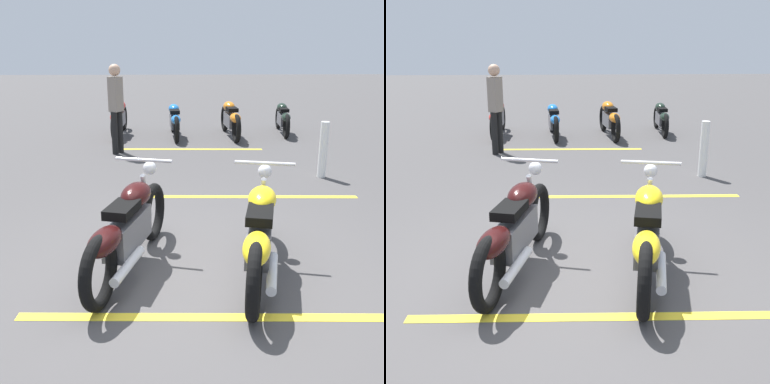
# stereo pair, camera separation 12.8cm
# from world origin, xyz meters

# --- Properties ---
(ground_plane) EXTENTS (60.00, 60.00, 0.00)m
(ground_plane) POSITION_xyz_m (0.00, 0.00, 0.00)
(ground_plane) COLOR #474444
(motorcycle_bright_foreground) EXTENTS (2.20, 0.72, 1.04)m
(motorcycle_bright_foreground) POSITION_xyz_m (-0.01, -0.63, 0.46)
(motorcycle_bright_foreground) COLOR black
(motorcycle_bright_foreground) RESTS_ON ground
(motorcycle_dark_foreground) EXTENTS (2.19, 0.77, 1.04)m
(motorcycle_dark_foreground) POSITION_xyz_m (0.17, 0.65, 0.46)
(motorcycle_dark_foreground) COLOR black
(motorcycle_dark_foreground) RESTS_ON ground
(motorcycle_row_far_left) EXTENTS (1.95, 0.31, 0.73)m
(motorcycle_row_far_left) POSITION_xyz_m (7.56, -2.47, 0.40)
(motorcycle_row_far_left) COLOR black
(motorcycle_row_far_left) RESTS_ON ground
(motorcycle_row_left) EXTENTS (2.19, 0.36, 0.82)m
(motorcycle_row_left) POSITION_xyz_m (7.16, -1.13, 0.45)
(motorcycle_row_left) COLOR black
(motorcycle_row_left) RESTS_ON ground
(motorcycle_row_center) EXTENTS (2.04, 0.32, 0.77)m
(motorcycle_row_center) POSITION_xyz_m (7.16, 0.23, 0.42)
(motorcycle_row_center) COLOR black
(motorcycle_row_center) RESTS_ON ground
(motorcycle_row_right) EXTENTS (2.17, 0.29, 0.82)m
(motorcycle_row_right) POSITION_xyz_m (7.42, 1.58, 0.45)
(motorcycle_row_right) COLOR black
(motorcycle_row_right) RESTS_ON ground
(bystander_near_row) EXTENTS (0.32, 0.30, 1.80)m
(bystander_near_row) POSITION_xyz_m (5.51, 1.39, 1.00)
(bystander_near_row) COLOR black
(bystander_near_row) RESTS_ON ground
(bollard_post) EXTENTS (0.14, 0.14, 0.95)m
(bollard_post) POSITION_xyz_m (3.57, -2.30, 0.48)
(bollard_post) COLOR white
(bollard_post) RESTS_ON ground
(parking_stripe_near) EXTENTS (0.23, 3.20, 0.01)m
(parking_stripe_near) POSITION_xyz_m (-0.72, -0.08, 0.00)
(parking_stripe_near) COLOR yellow
(parking_stripe_near) RESTS_ON ground
(parking_stripe_mid) EXTENTS (0.23, 3.20, 0.01)m
(parking_stripe_mid) POSITION_xyz_m (2.51, -0.92, 0.00)
(parking_stripe_mid) COLOR yellow
(parking_stripe_mid) RESTS_ON ground
(parking_stripe_far) EXTENTS (0.23, 3.20, 0.01)m
(parking_stripe_far) POSITION_xyz_m (5.83, -0.06, 0.00)
(parking_stripe_far) COLOR yellow
(parking_stripe_far) RESTS_ON ground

